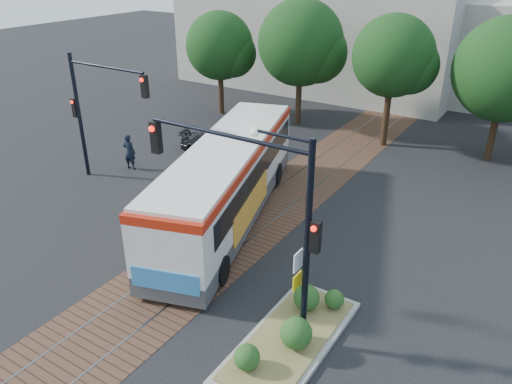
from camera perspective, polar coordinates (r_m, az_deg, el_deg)
ground at (r=17.80m, az=-8.34°, el=-9.16°), size 120.00×120.00×0.00m
trackbed at (r=20.46m, az=-1.11°, el=-3.78°), size 3.60×40.00×0.02m
tree_row at (r=29.01m, az=15.09°, el=14.60°), size 26.40×5.60×7.67m
warehouses at (r=41.33m, az=18.30°, el=15.94°), size 40.00×13.00×8.00m
city_bus at (r=20.25m, az=-3.28°, el=1.64°), size 6.14×12.43×3.28m
traffic_island at (r=14.82m, az=4.15°, el=-15.69°), size 2.20×5.20×1.13m
signal_pole_main at (r=13.08m, az=1.19°, el=-1.35°), size 5.49×0.46×6.00m
signal_pole_left at (r=24.29m, az=-18.13°, el=9.70°), size 4.99×0.34×6.00m
officer at (r=26.14m, az=-14.27°, el=4.47°), size 0.74×0.56×1.84m
parked_car at (r=27.41m, az=-4.41°, el=5.52°), size 4.38×2.37×1.20m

